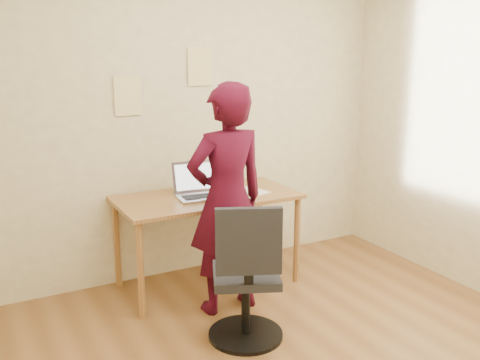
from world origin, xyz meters
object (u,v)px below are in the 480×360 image
desk (207,206)px  phone (244,198)px  office_chair (247,284)px  person (227,200)px  laptop (199,190)px

desk → phone: 0.32m
office_chair → person: 0.64m
desk → person: bearing=-96.6°
laptop → phone: 0.36m
desk → office_chair: size_ratio=1.48×
person → laptop: bearing=-89.8°
person → desk: bearing=-98.3°
laptop → person: size_ratio=0.23×
laptop → office_chair: 1.01m
desk → phone: phone is taller
desk → laptop: laptop is taller
desk → laptop: size_ratio=3.63×
desk → office_chair: 0.97m
person → office_chair: bearing=76.0°
desk → office_chair: (-0.15, -0.92, -0.25)m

